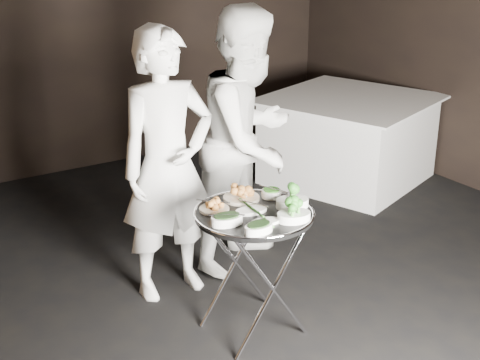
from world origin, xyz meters
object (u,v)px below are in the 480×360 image
waiter_right (249,140)px  dining_table (348,139)px  tray_stand (254,267)px  waiter_left (168,166)px  serving_tray (254,214)px

waiter_right → dining_table: size_ratio=1.30×
tray_stand → dining_table: size_ratio=0.54×
waiter_left → dining_table: size_ratio=1.25×
serving_tray → waiter_left: bearing=104.6°
waiter_left → waiter_right: waiter_right is taller
tray_stand → dining_table: bearing=36.9°
tray_stand → waiter_left: 0.88m
waiter_right → dining_table: bearing=3.3°
waiter_left → dining_table: 2.66m
tray_stand → waiter_right: waiter_right is taller
serving_tray → waiter_right: waiter_right is taller
tray_stand → waiter_right: bearing=58.1°
tray_stand → waiter_right: (0.50, 0.80, 0.50)m
serving_tray → waiter_left: size_ratio=0.39×
serving_tray → dining_table: (2.24, 1.69, -0.37)m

